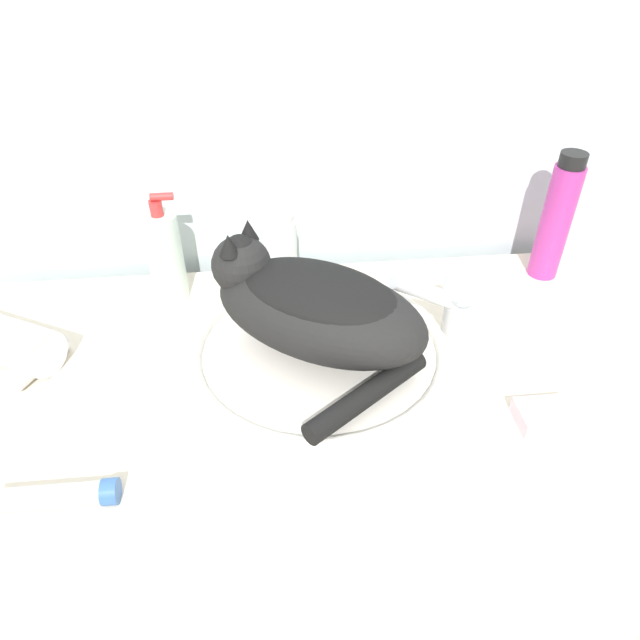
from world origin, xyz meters
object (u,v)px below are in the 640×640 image
Objects in this scene: lotion_bottle_white at (279,247)px; cream_tube at (57,496)px; faucet at (455,300)px; shampoo_bottle_tall at (556,219)px; soap_bar at (547,416)px; hair_dryer at (3,341)px; cat at (313,305)px; soap_pump_bottle at (165,256)px.

cream_tube is (-0.27, -0.40, -0.07)m from lotion_bottle_white.
shampoo_bottle_tall is (0.22, 0.17, 0.03)m from faucet.
shampoo_bottle_tall is at bearing 67.64° from soap_bar.
shampoo_bottle_tall is 0.38m from soap_bar.
faucet is 0.73× the size of hair_dryer.
hair_dryer is (-0.14, 0.26, 0.02)m from cream_tube.
cat reaches higher than cream_tube.
cream_tube is at bearing 66.53° from cat.
cat is 2.42× the size of cream_tube.
shampoo_bottle_tall reaches higher than soap_pump_bottle.
faucet is 0.28m from shampoo_bottle_tall.
soap_pump_bottle is (-0.19, 0.00, -0.01)m from lotion_bottle_white.
faucet is (0.21, 0.04, -0.04)m from cat.
lotion_bottle_white is 0.48m from soap_bar.
shampoo_bottle_tall reaches higher than cream_tube.
soap_pump_bottle is 0.95× the size of hair_dryer.
shampoo_bottle_tall is (0.47, 0.00, 0.02)m from lotion_bottle_white.
shampoo_bottle_tall reaches higher than cat.
cream_tube is at bearing -102.51° from soap_pump_bottle.
lotion_bottle_white is at bearing 133.65° from soap_bar.
faucet is at bearing -135.56° from cat.
shampoo_bottle_tall is at bearing 0.00° from lotion_bottle_white.
cream_tube is 0.71× the size of hair_dryer.
cream_tube is at bearing -124.33° from lotion_bottle_white.
hair_dryer is at bearing 164.46° from soap_bar.
hair_dryer is at bearing -171.04° from shampoo_bottle_tall.
soap_bar is (0.33, -0.34, -0.07)m from lotion_bottle_white.
lotion_bottle_white reaches higher than hair_dryer.
shampoo_bottle_tall is 1.19× the size of soap_pump_bottle.
cat is at bearing -154.55° from shampoo_bottle_tall.
lotion_bottle_white is (-0.25, 0.17, 0.01)m from faucet.
cream_tube is (-0.31, -0.20, -0.10)m from cat.
faucet is 0.66m from hair_dryer.
lotion_bottle_white is 0.49m from cream_tube.
soap_pump_bottle is at bearing 146.19° from soap_bar.
faucet is at bearing 114.64° from soap_bar.
lotion_bottle_white is 1.20× the size of cream_tube.
lotion_bottle_white is (-0.04, 0.21, -0.03)m from cat.
cat is at bearing -160.15° from hair_dryer.
cream_tube is at bearing 145.70° from hair_dryer.
cat is 1.72× the size of hair_dryer.
lotion_bottle_white is 0.76× the size of shampoo_bottle_tall.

